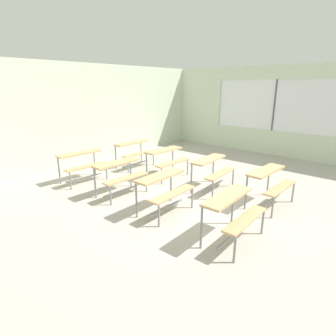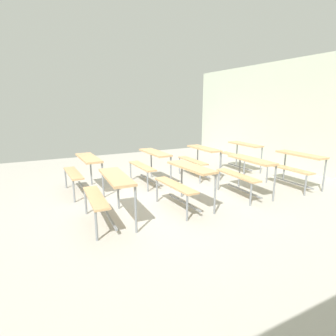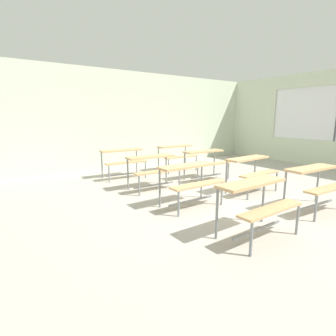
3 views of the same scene
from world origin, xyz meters
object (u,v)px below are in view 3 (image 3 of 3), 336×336
desk_bench_r0c0 (258,196)px  desk_bench_r1c1 (251,166)px  desk_bench_r2c1 (206,158)px  desk_bench_r2c0 (153,164)px  desk_bench_r1c0 (191,175)px  desk_bench_r3c1 (177,152)px  desk_bench_r3c0 (123,157)px  desk_bench_r0c1 (317,178)px

desk_bench_r0c0 → desk_bench_r1c1: size_ratio=0.99×
desk_bench_r1c1 → desk_bench_r2c1: size_ratio=1.00×
desk_bench_r2c0 → desk_bench_r2c1: (1.59, 0.03, 0.00)m
desk_bench_r0c0 → desk_bench_r1c0: bearing=87.0°
desk_bench_r1c1 → desk_bench_r2c1: 1.40m
desk_bench_r2c0 → desk_bench_r2c1: size_ratio=0.99×
desk_bench_r1c0 → desk_bench_r1c1: size_ratio=0.98×
desk_bench_r3c1 → desk_bench_r1c0: bearing=-120.9°
desk_bench_r3c0 → desk_bench_r0c0: bearing=-87.2°
desk_bench_r2c0 → desk_bench_r0c1: bearing=-57.8°
desk_bench_r1c0 → desk_bench_r2c0: (0.02, 1.33, 0.00)m
desk_bench_r2c0 → desk_bench_r3c0: (-0.07, 1.41, 0.00)m
desk_bench_r0c1 → desk_bench_r3c1: (0.05, 4.11, 0.00)m
desk_bench_r1c0 → desk_bench_r2c1: bearing=39.0°
desk_bench_r0c0 → desk_bench_r2c0: same height
desk_bench_r1c1 → desk_bench_r3c0: size_ratio=1.00×
desk_bench_r3c0 → desk_bench_r2c1: bearing=-37.0°
desk_bench_r0c0 → desk_bench_r2c0: bearing=87.5°
desk_bench_r1c0 → desk_bench_r0c1: bearing=-41.5°
desk_bench_r0c0 → desk_bench_r3c1: bearing=66.3°
desk_bench_r0c1 → desk_bench_r1c0: size_ratio=1.02×
desk_bench_r1c1 → desk_bench_r2c0: 2.11m
desk_bench_r1c1 → desk_bench_r3c1: (0.06, 2.76, 0.00)m
desk_bench_r3c1 → desk_bench_r2c1: bearing=-92.1°
desk_bench_r2c0 → desk_bench_r3c0: same height
desk_bench_r2c1 → desk_bench_r3c0: same height
desk_bench_r2c1 → desk_bench_r3c1: same height
desk_bench_r1c1 → desk_bench_r2c1: same height
desk_bench_r3c0 → desk_bench_r1c0: bearing=-86.2°
desk_bench_r1c0 → desk_bench_r3c0: size_ratio=0.99×
desk_bench_r1c0 → desk_bench_r3c1: size_ratio=1.00×
desk_bench_r2c1 → desk_bench_r3c1: (0.07, 1.36, 0.00)m
desk_bench_r2c0 → desk_bench_r2c1: 1.59m
desk_bench_r3c1 → desk_bench_r1c1: bearing=-90.4°
desk_bench_r0c1 → desk_bench_r3c1: size_ratio=1.02×
desk_bench_r0c1 → desk_bench_r2c1: 2.75m
desk_bench_r2c0 → desk_bench_r3c1: (1.67, 1.39, 0.00)m
desk_bench_r0c0 → desk_bench_r1c1: (1.66, 1.42, 0.00)m
desk_bench_r0c0 → desk_bench_r2c1: same height
desk_bench_r0c0 → desk_bench_r2c0: size_ratio=1.00×
desk_bench_r0c1 → desk_bench_r1c0: 2.15m
desk_bench_r3c0 → desk_bench_r3c1: 1.74m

